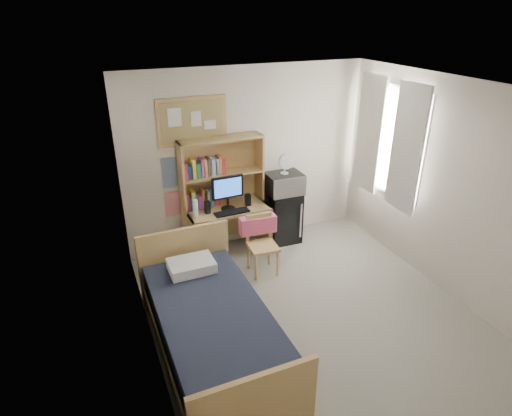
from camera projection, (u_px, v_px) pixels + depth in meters
name	position (u px, v px, depth m)	size (l,w,h in m)	color
floor	(315.00, 319.00, 4.98)	(3.60, 4.20, 0.02)	gray
ceiling	(332.00, 90.00, 3.87)	(3.60, 4.20, 0.02)	silver
wall_back	(247.00, 158.00, 6.17)	(3.60, 0.04, 2.60)	silver
wall_front	(495.00, 358.00, 2.67)	(3.60, 0.04, 2.60)	silver
wall_left	(146.00, 254.00, 3.79)	(0.04, 4.20, 2.60)	silver
wall_right	(454.00, 192.00, 5.05)	(0.04, 4.20, 2.60)	silver
window_unit	(389.00, 141.00, 5.91)	(0.10, 1.40, 1.70)	white
curtain_left	(406.00, 150.00, 5.56)	(0.04, 0.55, 1.70)	silver
curtain_right	(369.00, 134.00, 6.23)	(0.04, 0.55, 1.70)	silver
bulletin_board	(192.00, 121.00, 5.62)	(0.94, 0.03, 0.64)	#A08D54
poster_wave	(172.00, 172.00, 5.80)	(0.30, 0.01, 0.42)	navy
poster_japan	(175.00, 204.00, 6.00)	(0.28, 0.01, 0.36)	red
desk	(227.00, 230.00, 6.16)	(1.17, 0.59, 0.73)	tan
desk_chair	(263.00, 246.00, 5.67)	(0.41, 0.41, 0.81)	tan
mini_fridge	(283.00, 216.00, 6.51)	(0.47, 0.47, 0.80)	black
bed	(213.00, 332.00, 4.34)	(1.06, 2.12, 0.58)	black
hutch	(222.00, 172.00, 5.92)	(1.18, 0.30, 0.96)	tan
monitor	(228.00, 193.00, 5.85)	(0.45, 0.04, 0.48)	black
keyboard	(232.00, 212.00, 5.83)	(0.48, 0.15, 0.02)	black
speaker_left	(207.00, 207.00, 5.80)	(0.07, 0.07, 0.17)	black
speaker_right	(248.00, 200.00, 6.03)	(0.07, 0.07, 0.17)	black
water_bottle	(195.00, 208.00, 5.69)	(0.07, 0.07, 0.24)	white
hoodie	(258.00, 225.00, 5.75)	(0.50, 0.15, 0.24)	#E75884
microwave	(284.00, 183.00, 6.26)	(0.51, 0.39, 0.30)	#BCBCC1
desk_fan	(285.00, 164.00, 6.13)	(0.23, 0.23, 0.29)	white
pillow	(191.00, 266.00, 4.82)	(0.50, 0.35, 0.12)	white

